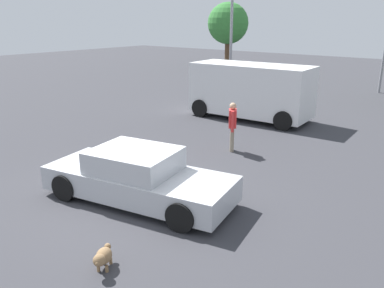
{
  "coord_description": "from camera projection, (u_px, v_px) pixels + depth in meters",
  "views": [
    {
      "loc": [
        6.42,
        -5.75,
        4.13
      ],
      "look_at": [
        0.13,
        2.13,
        0.9
      ],
      "focal_mm": 36.77,
      "sensor_mm": 36.0,
      "label": 1
    }
  ],
  "objects": [
    {
      "name": "ground_plane",
      "position": [
        132.0,
        200.0,
        9.36
      ],
      "size": [
        80.0,
        80.0,
        0.0
      ],
      "primitive_type": "plane",
      "color": "#38383D"
    },
    {
      "name": "light_post_mid",
      "position": [
        232.0,
        24.0,
        19.73
      ],
      "size": [
        0.44,
        0.44,
        5.55
      ],
      "color": "gray",
      "rests_on": "ground_plane"
    },
    {
      "name": "sedan_foreground",
      "position": [
        138.0,
        177.0,
        9.21
      ],
      "size": [
        4.78,
        2.55,
        1.25
      ],
      "rotation": [
        0.0,
        0.0,
        0.2
      ],
      "color": "#B7BABF",
      "rests_on": "ground_plane"
    },
    {
      "name": "dog",
      "position": [
        103.0,
        257.0,
        6.7
      ],
      "size": [
        0.45,
        0.56,
        0.42
      ],
      "rotation": [
        0.0,
        0.0,
        5.3
      ],
      "color": "olive",
      "rests_on": "ground_plane"
    },
    {
      "name": "tree_back_left",
      "position": [
        228.0,
        24.0,
        33.71
      ],
      "size": [
        3.5,
        3.5,
        5.48
      ],
      "color": "brown",
      "rests_on": "ground_plane"
    },
    {
      "name": "pedestrian",
      "position": [
        232.0,
        123.0,
        12.55
      ],
      "size": [
        0.42,
        0.49,
        1.6
      ],
      "rotation": [
        0.0,
        0.0,
        3.73
      ],
      "color": "gray",
      "rests_on": "ground_plane"
    },
    {
      "name": "van_white",
      "position": [
        251.0,
        90.0,
        16.63
      ],
      "size": [
        5.16,
        2.39,
        2.31
      ],
      "rotation": [
        0.0,
        0.0,
        3.2
      ],
      "color": "white",
      "rests_on": "ground_plane"
    }
  ]
}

